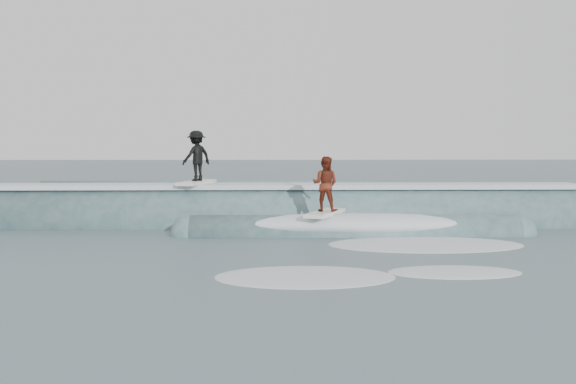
{
  "coord_description": "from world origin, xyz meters",
  "views": [
    {
      "loc": [
        -0.45,
        -15.98,
        2.53
      ],
      "look_at": [
        0.0,
        2.68,
        1.1
      ],
      "focal_mm": 40.0,
      "sensor_mm": 36.0,
      "label": 1
    }
  ],
  "objects": [
    {
      "name": "whitewater",
      "position": [
        0.87,
        -1.72,
        0.0
      ],
      "size": [
        15.21,
        6.15,
        0.1
      ],
      "color": "white",
      "rests_on": "ground"
    },
    {
      "name": "far_swells",
      "position": [
        -0.71,
        17.65,
        0.0
      ],
      "size": [
        34.9,
        8.65,
        0.8
      ],
      "color": "#385A5F",
      "rests_on": "ground"
    },
    {
      "name": "ground",
      "position": [
        0.0,
        0.0,
        0.0
      ],
      "size": [
        160.0,
        160.0,
        0.0
      ],
      "primitive_type": "plane",
      "color": "#3D4D59",
      "rests_on": "ground"
    },
    {
      "name": "breaking_wave",
      "position": [
        0.25,
        3.37,
        0.04
      ],
      "size": [
        21.66,
        3.98,
        2.41
      ],
      "color": "#385A5F",
      "rests_on": "ground"
    },
    {
      "name": "surfer_red",
      "position": [
        0.99,
        1.48,
        1.29
      ],
      "size": [
        1.3,
        2.05,
        1.6
      ],
      "color": "white",
      "rests_on": "ground"
    },
    {
      "name": "surfer_black",
      "position": [
        -2.77,
        3.68,
        2.05
      ],
      "size": [
        1.11,
        2.07,
        1.63
      ],
      "color": "silver",
      "rests_on": "ground"
    }
  ]
}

